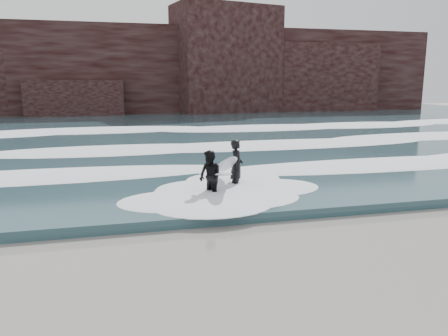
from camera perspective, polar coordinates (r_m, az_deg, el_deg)
The scene contains 8 objects.
ground at distance 9.74m, azimuth 12.41°, elevation -12.37°, with size 120.00×120.00×0.00m, color #7D5E4C.
sea at distance 37.36m, azimuth -7.78°, elevation 5.43°, with size 90.00×52.00×0.30m, color #284750.
headland at distance 54.11m, azimuth -10.00°, elevation 12.28°, with size 70.00×9.00×10.00m, color black.
foam_near at distance 17.77m, azimuth -0.49°, elevation 0.02°, with size 60.00×3.20×0.20m, color white.
foam_mid at distance 24.54m, azimuth -4.36°, elevation 3.15°, with size 60.00×4.00×0.24m, color white.
foam_far at distance 33.37m, azimuth -7.02°, elevation 5.29°, with size 60.00×4.80×0.30m, color white.
surfer_left at distance 15.34m, azimuth 1.35°, elevation 0.28°, with size 1.04×2.10×1.87m.
surfer_right at distance 14.04m, azimuth -1.63°, elevation -1.11°, with size 1.27×2.07×1.70m.
Camera 1 is at (-4.11, -7.94, 3.86)m, focal length 35.00 mm.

